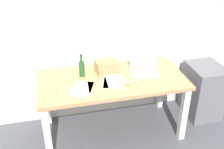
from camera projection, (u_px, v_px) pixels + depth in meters
ground_plane at (112, 129)px, 3.38m from camera, size 8.00×8.00×0.00m
back_wall at (103, 16)px, 3.13m from camera, size 5.20×0.08×2.60m
desk at (112, 86)px, 3.07m from camera, size 1.62×0.78×0.72m
laptop_right at (144, 68)px, 3.14m from camera, size 0.35×0.29×0.22m
beer_bottle at (82, 68)px, 3.03m from camera, size 0.06×0.06×0.26m
computer_mouse at (127, 81)px, 2.94m from camera, size 0.06×0.10×0.03m
cardboard_box at (107, 67)px, 3.14m from camera, size 0.27×0.21×0.13m
paper_yellow_folder at (98, 85)px, 2.90m from camera, size 0.23×0.31×0.00m
paper_sheet_front_left at (82, 89)px, 2.84m from camera, size 0.30×0.35×0.00m
paper_sheet_center at (114, 81)px, 2.97m from camera, size 0.28×0.34×0.00m
filing_cabinet at (203, 91)px, 3.51m from camera, size 0.40×0.48×0.69m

